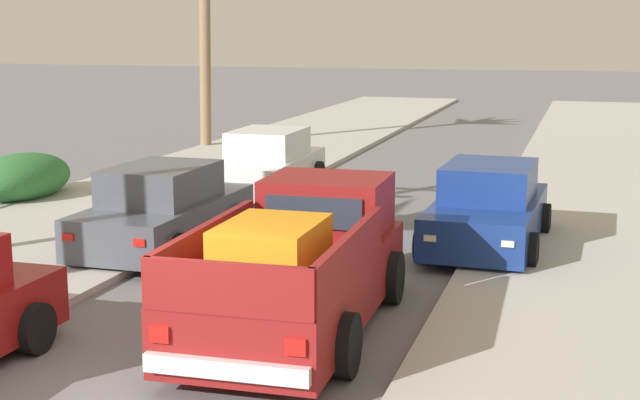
# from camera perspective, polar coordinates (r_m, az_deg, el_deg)

# --- Properties ---
(sidewalk_left) EXTENTS (5.34, 60.00, 0.12)m
(sidewalk_left) POSITION_cam_1_polar(r_m,az_deg,el_deg) (22.32, -9.23, 0.67)
(sidewalk_left) COLOR #B2AFA8
(sidewalk_left) RESTS_ON ground
(sidewalk_right) EXTENTS (5.34, 60.00, 0.12)m
(sidewalk_right) POSITION_cam_1_polar(r_m,az_deg,el_deg) (20.15, 18.43, -0.83)
(sidewalk_right) COLOR #B2AFA8
(sidewalk_right) RESTS_ON ground
(curb_left) EXTENTS (0.16, 60.00, 0.10)m
(curb_left) POSITION_cam_1_polar(r_m,az_deg,el_deg) (21.81, -6.22, 0.48)
(curb_left) COLOR silver
(curb_left) RESTS_ON ground
(curb_right) EXTENTS (0.16, 60.00, 0.10)m
(curb_right) POSITION_cam_1_polar(r_m,az_deg,el_deg) (20.14, 14.82, -0.67)
(curb_right) COLOR silver
(curb_right) RESTS_ON ground
(pickup_truck) EXTENTS (2.32, 5.26, 1.80)m
(pickup_truck) POSITION_cam_1_polar(r_m,az_deg,el_deg) (11.94, -1.30, -4.26)
(pickup_truck) COLOR maroon
(pickup_truck) RESTS_ON ground
(car_left_near) EXTENTS (2.06, 4.28, 1.54)m
(car_left_near) POSITION_cam_1_polar(r_m,az_deg,el_deg) (16.40, -9.79, -0.66)
(car_left_near) COLOR #474C56
(car_left_near) RESTS_ON ground
(car_left_mid) EXTENTS (2.12, 4.30, 1.54)m
(car_left_mid) POSITION_cam_1_polar(r_m,az_deg,el_deg) (16.55, 10.51, -0.58)
(car_left_mid) COLOR navy
(car_left_mid) RESTS_ON ground
(car_right_mid) EXTENTS (2.10, 4.29, 1.54)m
(car_right_mid) POSITION_cam_1_polar(r_m,az_deg,el_deg) (21.73, -3.33, 2.27)
(car_right_mid) COLOR silver
(car_right_mid) RESTS_ON ground
(hedge_bush) EXTENTS (1.80, 2.80, 1.10)m
(hedge_bush) POSITION_cam_1_polar(r_m,az_deg,el_deg) (21.88, -18.20, 1.37)
(hedge_bush) COLOR #2D6B33
(hedge_bush) RESTS_ON ground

